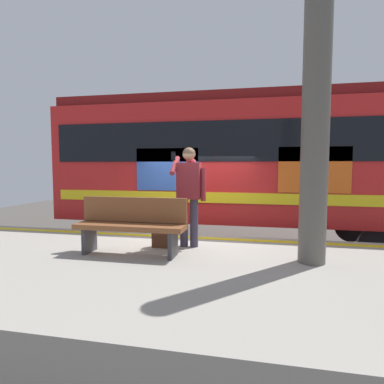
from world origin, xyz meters
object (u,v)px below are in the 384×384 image
train_carriage (242,160)px  handbag (163,236)px  passenger (189,189)px  station_column (316,119)px  bench (131,223)px

train_carriage → handbag: bearing=71.5°
passenger → handbag: size_ratio=4.12×
station_column → bench: bearing=2.2°
handbag → bench: bearing=53.4°
passenger → train_carriage: bearing=-102.2°
train_carriage → passenger: train_carriage is taller
handbag → station_column: (-2.39, 0.39, 1.88)m
handbag → bench: (0.37, 0.49, 0.30)m
train_carriage → handbag: size_ratio=21.90×
train_carriage → passenger: size_ratio=5.32×
handbag → station_column: bearing=170.8°
handbag → bench: size_ratio=0.24×
train_carriage → bench: (1.49, 3.84, -1.06)m
train_carriage → handbag: 3.79m
passenger → bench: bearing=39.6°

